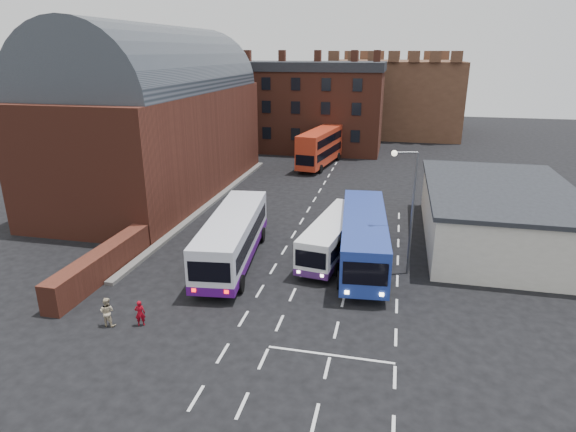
% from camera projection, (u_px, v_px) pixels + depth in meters
% --- Properties ---
extents(ground, '(180.00, 180.00, 0.00)m').
position_uv_depth(ground, '(248.00, 311.00, 26.50)').
color(ground, black).
extents(railway_station, '(12.00, 28.00, 16.00)m').
position_uv_depth(railway_station, '(157.00, 116.00, 46.62)').
color(railway_station, '#602B1E').
rests_on(railway_station, ground).
extents(forecourt_wall, '(1.20, 10.00, 1.80)m').
position_uv_depth(forecourt_wall, '(102.00, 264.00, 30.19)').
color(forecourt_wall, '#602B1E').
rests_on(forecourt_wall, ground).
extents(cream_building, '(10.40, 16.40, 4.25)m').
position_uv_depth(cream_building, '(497.00, 214.00, 35.57)').
color(cream_building, beige).
rests_on(cream_building, ground).
extents(brick_terrace, '(22.00, 10.00, 11.00)m').
position_uv_depth(brick_terrace, '(303.00, 111.00, 68.38)').
color(brick_terrace, brown).
rests_on(brick_terrace, ground).
extents(castle_keep, '(22.00, 22.00, 12.00)m').
position_uv_depth(castle_keep, '(392.00, 97.00, 84.15)').
color(castle_keep, brown).
rests_on(castle_keep, ground).
extents(bus_white_outbound, '(4.13, 12.27, 3.28)m').
position_uv_depth(bus_white_outbound, '(233.00, 235.00, 32.12)').
color(bus_white_outbound, silver).
rests_on(bus_white_outbound, ground).
extents(bus_white_inbound, '(3.61, 9.95, 2.65)m').
position_uv_depth(bus_white_inbound, '(333.00, 234.00, 33.30)').
color(bus_white_inbound, white).
rests_on(bus_white_inbound, ground).
extents(bus_blue, '(3.92, 12.48, 3.35)m').
position_uv_depth(bus_blue, '(364.00, 236.00, 31.91)').
color(bus_blue, navy).
rests_on(bus_blue, ground).
extents(bus_red_double, '(4.19, 11.35, 4.44)m').
position_uv_depth(bus_red_double, '(320.00, 147.00, 59.17)').
color(bus_red_double, red).
rests_on(bus_red_double, ground).
extents(street_lamp, '(1.60, 0.56, 8.02)m').
position_uv_depth(street_lamp, '(409.00, 202.00, 29.44)').
color(street_lamp, '#555659').
rests_on(street_lamp, ground).
extents(pedestrian_red, '(0.61, 0.51, 1.43)m').
position_uv_depth(pedestrian_red, '(140.00, 313.00, 24.92)').
color(pedestrian_red, maroon).
rests_on(pedestrian_red, ground).
extents(pedestrian_beige, '(0.79, 0.62, 1.60)m').
position_uv_depth(pedestrian_beige, '(107.00, 312.00, 24.88)').
color(pedestrian_beige, '#C6B490').
rests_on(pedestrian_beige, ground).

